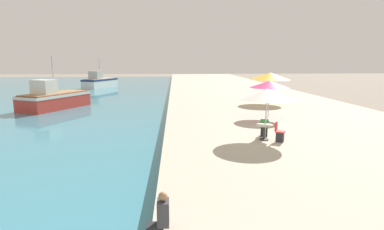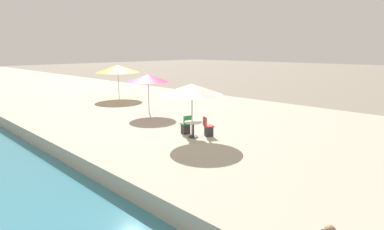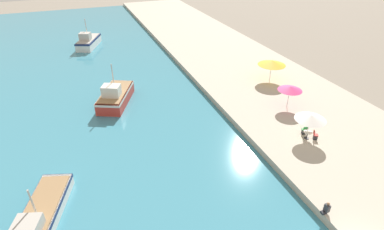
{
  "view_description": "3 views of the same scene",
  "coord_description": "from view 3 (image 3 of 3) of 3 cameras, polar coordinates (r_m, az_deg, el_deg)",
  "views": [
    {
      "loc": [
        0.55,
        -2.48,
        4.41
      ],
      "look_at": [
        1.5,
        13.64,
        1.48
      ],
      "focal_mm": 28.0,
      "sensor_mm": 36.0,
      "label": 1
    },
    {
      "loc": [
        -4.8,
        2.18,
        4.62
      ],
      "look_at": [
        4.92,
        11.38,
        1.68
      ],
      "focal_mm": 28.0,
      "sensor_mm": 36.0,
      "label": 2
    },
    {
      "loc": [
        -13.26,
        -6.2,
        16.93
      ],
      "look_at": [
        -4.0,
        18.0,
        1.28
      ],
      "focal_mm": 28.0,
      "sensor_mm": 36.0,
      "label": 3
    }
  ],
  "objects": [
    {
      "name": "person_at_quay",
      "position": [
        23.03,
        24.23,
        -15.92
      ],
      "size": [
        0.51,
        0.36,
        0.93
      ],
      "color": "#232328",
      "rests_on": "quay_promenade"
    },
    {
      "name": "cafe_chair_right",
      "position": [
        29.88,
        22.42,
        -3.75
      ],
      "size": [
        0.57,
        0.56,
        0.91
      ],
      "rotation": [
        0.0,
        0.0,
        4.19
      ],
      "color": "#2D2D33",
      "rests_on": "quay_promenade"
    },
    {
      "name": "cafe_umbrella_white",
      "position": [
        33.69,
        18.2,
        4.86
      ],
      "size": [
        2.59,
        2.59,
        2.44
      ],
      "color": "#B7B7B7",
      "rests_on": "quay_promenade"
    },
    {
      "name": "fishing_boat_mid",
      "position": [
        35.71,
        -14.39,
        3.56
      ],
      "size": [
        5.23,
        7.0,
        4.78
      ],
      "rotation": [
        0.0,
        0.0,
        -0.44
      ],
      "color": "red",
      "rests_on": "water_basin"
    },
    {
      "name": "cafe_umbrella_striped",
      "position": [
        39.69,
        14.98,
        9.63
      ],
      "size": [
        3.51,
        3.51,
        2.7
      ],
      "color": "#B7B7B7",
      "rests_on": "quay_promenade"
    },
    {
      "name": "fishing_boat_near",
      "position": [
        23.35,
        -27.29,
        -17.44
      ],
      "size": [
        4.64,
        8.46,
        3.31
      ],
      "rotation": [
        0.0,
        0.0,
        -0.31
      ],
      "color": "silver",
      "rests_on": "water_basin"
    },
    {
      "name": "quay_promenade",
      "position": [
        50.93,
        5.09,
        12.0
      ],
      "size": [
        16.0,
        90.0,
        0.68
      ],
      "color": "#BCB29E",
      "rests_on": "ground_plane"
    },
    {
      "name": "cafe_table",
      "position": [
        29.6,
        21.14,
        -3.33
      ],
      "size": [
        0.8,
        0.8,
        0.74
      ],
      "color": "#333338",
      "rests_on": "quay_promenade"
    },
    {
      "name": "cafe_umbrella_pink",
      "position": [
        28.94,
        21.69,
        -0.38
      ],
      "size": [
        2.82,
        2.82,
        2.43
      ],
      "color": "#B7B7B7",
      "rests_on": "quay_promenade"
    },
    {
      "name": "cafe_chair_left",
      "position": [
        30.24,
        20.56,
        -2.89
      ],
      "size": [
        0.51,
        0.53,
        0.91
      ],
      "rotation": [
        0.0,
        0.0,
        -0.29
      ],
      "color": "#2D2D33",
      "rests_on": "quay_promenade"
    },
    {
      "name": "fishing_boat_far",
      "position": [
        56.64,
        -19.13,
        13.11
      ],
      "size": [
        4.86,
        7.08,
        4.79
      ],
      "rotation": [
        0.0,
        0.0,
        -0.39
      ],
      "color": "white",
      "rests_on": "water_basin"
    }
  ]
}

